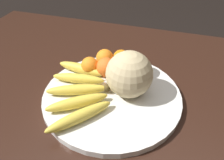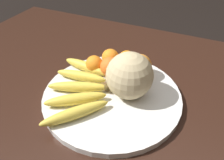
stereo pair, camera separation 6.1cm
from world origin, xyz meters
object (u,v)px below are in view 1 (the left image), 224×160
at_px(kitchen_table, 125,121).
at_px(orange_front_right, 90,65).
at_px(orange_front_left, 105,58).
at_px(orange_back_left, 135,64).
at_px(produce_tag, 95,81).
at_px(fruit_bowl, 112,95).
at_px(orange_back_right, 106,67).
at_px(melon, 128,74).
at_px(orange_mid_center, 121,58).
at_px(banana_bunch, 79,90).

bearing_deg(kitchen_table, orange_front_right, 149.83).
xyz_separation_m(kitchen_table, orange_front_left, (-0.11, 0.14, 0.13)).
bearing_deg(orange_back_left, produce_tag, -144.40).
bearing_deg(produce_tag, fruit_bowl, -78.00).
xyz_separation_m(kitchen_table, orange_back_right, (-0.09, 0.09, 0.14)).
bearing_deg(orange_back_right, melon, -35.90).
xyz_separation_m(orange_mid_center, orange_back_right, (-0.03, -0.07, 0.00)).
height_order(kitchen_table, fruit_bowl, fruit_bowl).
relative_size(banana_bunch, produce_tag, 4.06).
bearing_deg(orange_front_right, orange_front_left, 59.84).
height_order(banana_bunch, orange_front_left, orange_front_left).
xyz_separation_m(orange_front_right, orange_back_left, (0.14, 0.04, 0.01)).
height_order(fruit_bowl, produce_tag, produce_tag).
xyz_separation_m(kitchen_table, orange_back_left, (-0.00, 0.12, 0.14)).
distance_m(fruit_bowl, orange_back_right, 0.10).
height_order(melon, orange_front_left, melon).
height_order(orange_front_left, orange_mid_center, orange_front_left).
bearing_deg(orange_front_left, fruit_bowl, -63.50).
xyz_separation_m(orange_front_left, orange_back_right, (0.02, -0.05, 0.00)).
relative_size(kitchen_table, orange_front_left, 25.99).
xyz_separation_m(orange_front_left, orange_back_left, (0.11, -0.02, 0.01)).
relative_size(orange_front_right, produce_tag, 0.78).
height_order(orange_back_left, orange_back_right, orange_back_left).
bearing_deg(banana_bunch, orange_front_right, -106.98).
bearing_deg(orange_back_left, orange_front_right, -164.80).
relative_size(melon, orange_front_left, 2.25).
height_order(fruit_bowl, orange_front_left, orange_front_left).
xyz_separation_m(orange_mid_center, produce_tag, (-0.05, -0.11, -0.03)).
bearing_deg(orange_back_left, kitchen_table, -88.09).
bearing_deg(orange_mid_center, orange_front_left, -162.12).
distance_m(kitchen_table, produce_tag, 0.16).
distance_m(orange_mid_center, orange_back_right, 0.08).
relative_size(banana_bunch, orange_front_left, 5.02).
height_order(orange_front_left, orange_back_left, orange_back_left).
relative_size(kitchen_table, fruit_bowl, 3.79).
bearing_deg(melon, orange_front_right, 157.24).
distance_m(kitchen_table, orange_back_left, 0.19).
height_order(orange_back_left, produce_tag, orange_back_left).
xyz_separation_m(banana_bunch, orange_back_left, (0.13, 0.15, 0.02)).
xyz_separation_m(banana_bunch, orange_front_left, (0.02, 0.17, 0.01)).
relative_size(melon, orange_front_right, 2.34).
bearing_deg(orange_front_right, banana_bunch, -84.84).
height_order(banana_bunch, orange_back_right, orange_back_right).
bearing_deg(banana_bunch, orange_mid_center, -134.46).
xyz_separation_m(orange_back_left, produce_tag, (-0.11, -0.08, -0.04)).
bearing_deg(orange_mid_center, banana_bunch, -112.31).
bearing_deg(orange_back_right, orange_front_left, 112.77).
bearing_deg(orange_back_left, orange_back_right, -157.30).
bearing_deg(orange_front_left, produce_tag, -91.10).
bearing_deg(melon, produce_tag, 170.33).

